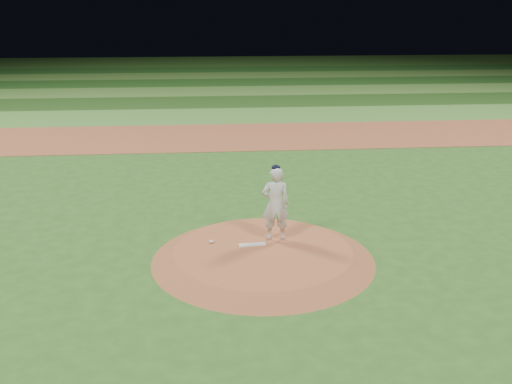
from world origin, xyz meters
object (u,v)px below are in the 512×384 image
pitchers_mound (263,254)px  rosin_bag (211,241)px  pitcher_on_mound (276,203)px  pitching_rubber (252,245)px

pitchers_mound → rosin_bag: size_ratio=42.19×
rosin_bag → pitcher_on_mound: bearing=3.6°
pitching_rubber → rosin_bag: 1.06m
pitching_rubber → pitcher_on_mound: bearing=22.9°
pitching_rubber → pitcher_on_mound: (0.62, 0.35, 0.96)m
rosin_bag → pitcher_on_mound: 1.90m
rosin_bag → pitcher_on_mound: size_ratio=0.07×
pitchers_mound → rosin_bag: (-1.27, 0.55, 0.16)m
pitchers_mound → pitching_rubber: (-0.24, 0.30, 0.14)m
pitchers_mound → pitcher_on_mound: bearing=59.8°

